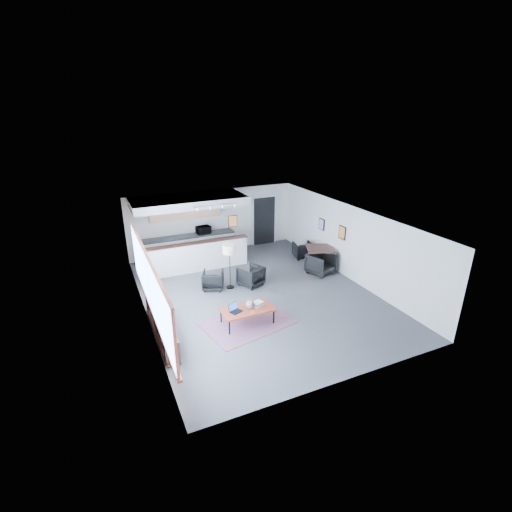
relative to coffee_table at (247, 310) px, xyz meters
name	(u,v)px	position (x,y,z in m)	size (l,w,h in m)	color
room	(258,258)	(0.98, 1.42, 0.87)	(7.02, 9.02, 2.62)	#48484A
window	(149,285)	(-2.48, 0.52, 1.02)	(0.10, 5.95, 1.66)	#8CBFFF
console	(161,325)	(-2.32, 0.37, -0.11)	(0.35, 3.00, 0.80)	#321811
kitchenette	(190,228)	(-0.22, 5.13, 0.94)	(4.20, 1.96, 2.60)	white
doorway	(264,220)	(3.28, 5.84, 0.64)	(1.10, 0.12, 2.15)	black
track_light	(216,206)	(0.39, 3.62, 2.09)	(1.60, 0.07, 0.15)	silver
wall_art_lower	(342,233)	(4.45, 1.82, 1.12)	(0.03, 0.38, 0.48)	black
wall_art_upper	(322,224)	(4.45, 3.12, 1.07)	(0.03, 0.34, 0.44)	black
kilim_rug	(247,323)	(0.00, 0.00, -0.43)	(2.67, 2.07, 0.01)	#643A4E
coffee_table	(247,310)	(0.00, 0.00, 0.00)	(1.44, 0.79, 0.47)	maroon
laptop	(235,309)	(-0.37, 0.00, 0.10)	(0.39, 0.36, 0.23)	black
ceramic_pot	(250,304)	(0.08, -0.02, 0.15)	(0.24, 0.24, 0.24)	gray
book_stack	(258,303)	(0.35, 0.06, 0.08)	(0.41, 0.38, 0.10)	silver
coaster	(252,312)	(0.05, -0.24, 0.04)	(0.10, 0.10, 0.01)	#E5590C
armchair_left	(213,279)	(-0.20, 2.45, -0.09)	(0.66, 0.62, 0.68)	black
armchair_right	(251,275)	(1.06, 2.19, -0.06)	(0.73, 0.68, 0.75)	black
floor_lamp	(229,251)	(0.36, 2.31, 0.90)	(0.51, 0.51, 1.53)	black
dining_table	(320,250)	(3.98, 2.42, 0.33)	(1.30, 1.30, 0.83)	#321811
dining_chair_near	(321,264)	(3.77, 2.02, -0.07)	(0.70, 0.66, 0.72)	black
dining_chair_far	(303,251)	(3.98, 3.64, -0.13)	(0.59, 0.55, 0.61)	black
microwave	(203,229)	(0.44, 5.57, 0.68)	(0.55, 0.30, 0.37)	black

